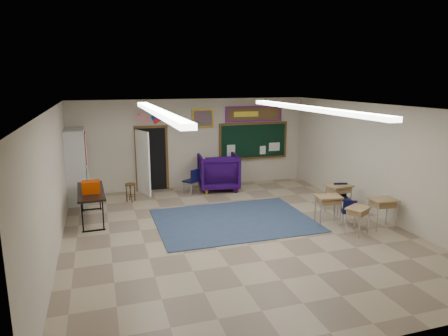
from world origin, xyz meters
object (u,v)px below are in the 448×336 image
object	(u,v)px
student_desk_front_right	(338,197)
folding_table	(92,204)
wingback_armchair	(218,172)
student_desk_front_left	(328,208)
wooden_stool	(131,192)

from	to	relation	value
student_desk_front_right	folding_table	xyz separation A→B (m)	(-6.49, 1.42, 0.00)
wingback_armchair	student_desk_front_left	distance (m)	4.40
student_desk_front_left	wooden_stool	distance (m)	5.81
student_desk_front_left	wooden_stool	size ratio (longest dim) A/B	1.36
student_desk_front_left	student_desk_front_right	bearing A→B (deg)	52.17
student_desk_front_left	folding_table	xyz separation A→B (m)	(-5.72, 2.14, 0.03)
student_desk_front_right	folding_table	size ratio (longest dim) A/B	0.40
wingback_armchair	student_desk_front_right	xyz separation A→B (m)	(2.46, -3.34, -0.16)
student_desk_front_left	wooden_stool	bearing A→B (deg)	151.76
student_desk_front_right	wooden_stool	size ratio (longest dim) A/B	1.44
wingback_armchair	folding_table	size ratio (longest dim) A/B	0.67
wingback_armchair	wooden_stool	world-z (taller)	wingback_armchair
student_desk_front_right	student_desk_front_left	bearing A→B (deg)	-145.63
student_desk_front_right	folding_table	world-z (taller)	folding_table
wooden_stool	student_desk_front_right	bearing A→B (deg)	-27.52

